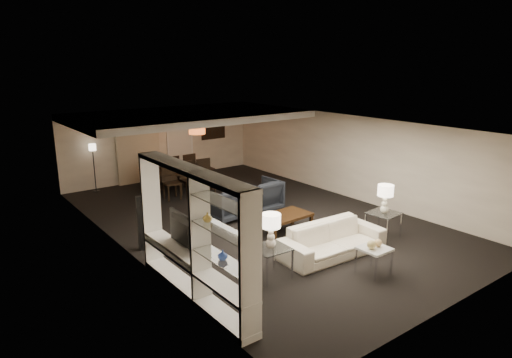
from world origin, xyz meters
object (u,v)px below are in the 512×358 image
Objects in this scene: marble_table at (374,261)px; vase_blue at (223,255)px; chair_fr at (186,169)px; armchair_left at (224,203)px; side_table_right at (383,225)px; chair_fm at (170,171)px; coffee_table at (284,224)px; floor_lamp at (94,168)px; vase_amber at (207,217)px; chair_fl at (153,174)px; television at (179,232)px; table_lamp_right at (385,199)px; chair_nr at (206,176)px; sofa at (333,240)px; pendant_light at (197,130)px; chair_nl at (172,182)px; armchair_right at (261,195)px; floor_speaker at (141,223)px; chair_nm at (190,179)px; table_lamp_left at (271,231)px; side_table_left at (271,262)px; dining_table at (180,180)px.

vase_blue is at bearing 173.65° from marble_table.
vase_blue is 0.15× the size of chair_fr.
armchair_left is 4.02m from side_table_right.
chair_fm is 1.00× the size of chair_fr.
floor_lamp is (-2.43, 6.39, 0.53)m from coffee_table.
armchair_left is 6.14× the size of vase_amber.
chair_fl is (2.38, 7.35, -1.11)m from vase_amber.
television is at bearing 73.30° from chair_fl.
chair_nr is at bearing 103.51° from table_lamp_right.
chair_fr reaches higher than sofa.
chair_fm is 0.60m from chair_fr.
chair_nl is (-1.23, -0.55, -1.39)m from pendant_light.
floor_speaker is at bearing 6.15° from armchair_right.
floor_speaker is (-4.85, 2.74, -0.33)m from table_lamp_right.
armchair_left is 2.47m from chair_nm.
side_table_right is at bearing 106.07° from armchair_right.
armchair_right is 0.79× the size of floor_speaker.
table_lamp_right is 0.64× the size of chair_fl.
chair_nl is at bearing -25.17° from television.
chair_nr is (0.32, 4.14, 0.30)m from coffee_table.
chair_nm reaches higher than armchair_left.
vase_amber is 0.15× the size of chair_fm.
table_lamp_left is 7.34m from chair_fr.
armchair_left is (-0.95, -2.99, -1.48)m from pendant_light.
pendant_light is 0.54× the size of armchair_left.
chair_fl is (-0.88, 8.14, 0.26)m from marble_table.
chair_fm is at bearing 92.94° from coffee_table.
floor_speaker is 1.16× the size of chair_fm.
side_table_right is (2.30, -3.30, -0.14)m from armchair_left.
floor_speaker is 4.15m from chair_nm.
armchair_left is at bearing -2.37° from armchair_right.
chair_fr reaches higher than marble_table.
chair_nl is 1.20m from chair_nr.
sofa is at bearing 84.60° from chair_fr.
vase_amber is 8.01m from chair_fm.
chair_nm is (0.60, 0.00, 0.00)m from chair_nl.
armchair_left is 2.61m from floor_speaker.
pendant_light reaches higher than side_table_right.
table_lamp_right reaches higher than vase_blue.
floor_lamp reaches higher than side_table_left.
marble_table is 3.80m from television.
table_lamp_left is (-1.70, -1.60, 0.71)m from coffee_table.
chair_nl is 0.60m from chair_nm.
table_lamp_left is 4.19× the size of vase_blue.
floor_speaker is at bearing 150.54° from table_lamp_right.
dining_table is at bearing 90.51° from chair_nm.
side_table_left is at bearing 11.30° from vase_amber.
floor_lamp reaches higher than marble_table.
vase_blue is at bearing 76.76° from chair_fl.
chair_fr is (3.55, 6.30, -0.53)m from television.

